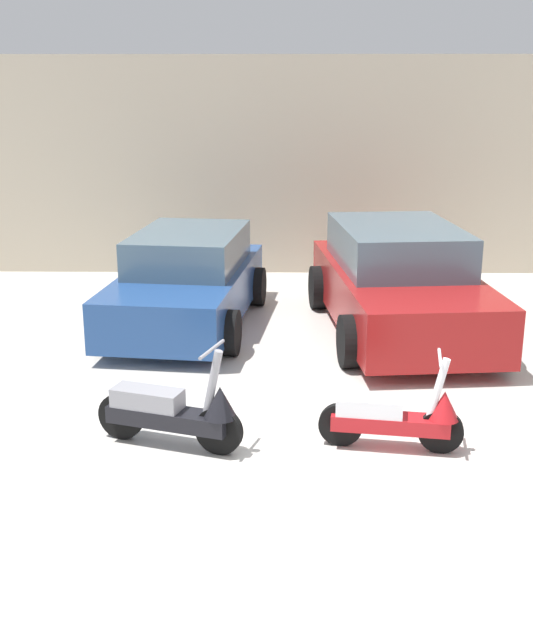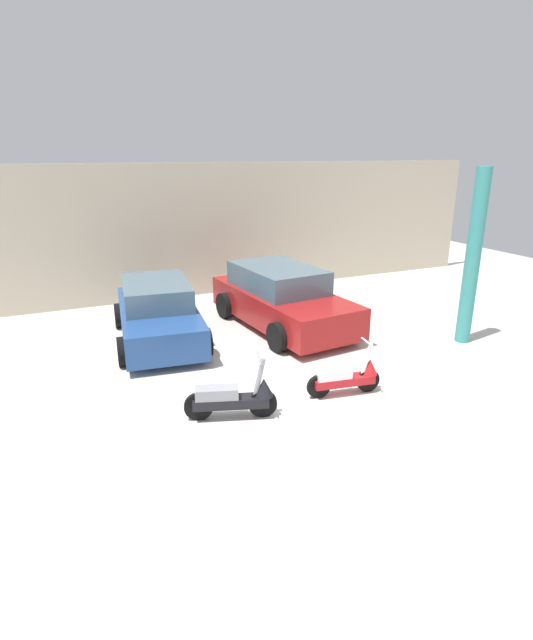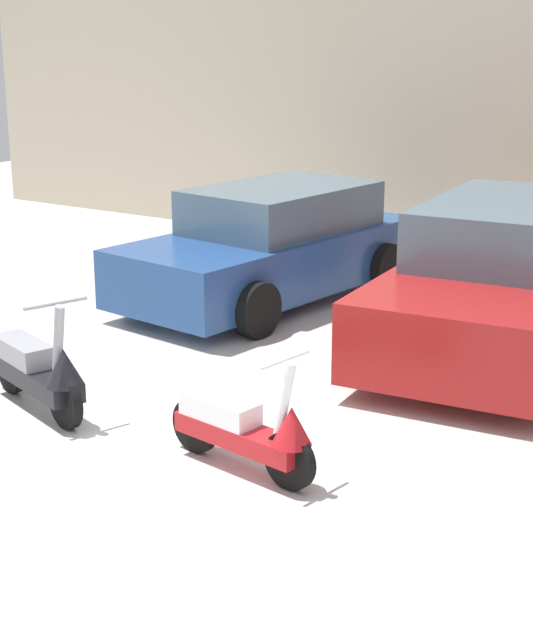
# 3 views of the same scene
# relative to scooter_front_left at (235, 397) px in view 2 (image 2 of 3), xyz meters

# --- Properties ---
(ground_plane) EXTENTS (28.00, 28.00, 0.00)m
(ground_plane) POSITION_rel_scooter_front_left_xyz_m (1.58, -0.56, -0.37)
(ground_plane) COLOR silver
(wall_back) EXTENTS (19.60, 0.12, 3.82)m
(wall_back) POSITION_rel_scooter_front_left_xyz_m (1.58, 7.40, 1.54)
(wall_back) COLOR beige
(wall_back) RESTS_ON ground_plane
(scooter_front_left) EXTENTS (1.45, 0.73, 1.05)m
(scooter_front_left) POSITION_rel_scooter_front_left_xyz_m (0.00, 0.00, 0.00)
(scooter_front_left) COLOR black
(scooter_front_left) RESTS_ON ground_plane
(scooter_front_right) EXTENTS (1.37, 0.52, 0.96)m
(scooter_front_right) POSITION_rel_scooter_front_left_xyz_m (2.11, -0.02, -0.03)
(scooter_front_right) COLOR black
(scooter_front_right) RESTS_ON ground_plane
(car_rear_left) EXTENTS (2.24, 4.08, 1.33)m
(car_rear_left) POSITION_rel_scooter_front_left_xyz_m (-0.31, 4.07, 0.26)
(car_rear_left) COLOR navy
(car_rear_left) RESTS_ON ground_plane
(car_rear_center) EXTENTS (2.40, 4.47, 1.47)m
(car_rear_center) POSITION_rel_scooter_front_left_xyz_m (2.65, 3.77, 0.33)
(car_rear_center) COLOR maroon
(car_rear_center) RESTS_ON ground_plane
(support_column_side) EXTENTS (0.32, 0.32, 3.82)m
(support_column_side) POSITION_rel_scooter_front_left_xyz_m (5.95, 1.12, 1.54)
(support_column_side) COLOR teal
(support_column_side) RESTS_ON ground_plane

